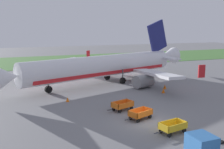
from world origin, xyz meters
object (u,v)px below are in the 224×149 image
(baggage_cart_second_in_row, at_px, (140,114))
(traffic_cone_near_plane, at_px, (163,91))
(traffic_cone_by_carts, at_px, (68,99))
(service_truck_beside_carts, at_px, (207,147))
(airplane, at_px, (108,66))
(traffic_cone_mid_apron, at_px, (165,87))
(baggage_cart_third_in_row, at_px, (122,105))
(baggage_cart_nearest, at_px, (173,127))

(baggage_cart_second_in_row, relative_size, traffic_cone_near_plane, 5.30)
(traffic_cone_near_plane, distance_m, traffic_cone_by_carts, 14.48)
(baggage_cart_second_in_row, xyz_separation_m, service_truck_beside_carts, (0.45, -9.69, 0.50))
(airplane, relative_size, traffic_cone_near_plane, 54.31)
(airplane, bearing_deg, traffic_cone_near_plane, -62.30)
(airplane, distance_m, traffic_cone_near_plane, 11.47)
(airplane, relative_size, traffic_cone_mid_apron, 53.95)
(baggage_cart_third_in_row, height_order, traffic_cone_mid_apron, baggage_cart_third_in_row)
(service_truck_beside_carts, height_order, traffic_cone_mid_apron, service_truck_beside_carts)
(baggage_cart_second_in_row, bearing_deg, service_truck_beside_carts, -87.36)
(service_truck_beside_carts, bearing_deg, airplane, 84.15)
(baggage_cart_second_in_row, relative_size, baggage_cart_third_in_row, 0.99)
(airplane, distance_m, traffic_cone_by_carts, 13.37)
(airplane, height_order, baggage_cart_second_in_row, airplane)
(traffic_cone_near_plane, bearing_deg, baggage_cart_nearest, -119.26)
(service_truck_beside_carts, bearing_deg, traffic_cone_near_plane, 66.43)
(traffic_cone_by_carts, bearing_deg, traffic_cone_mid_apron, 5.34)
(baggage_cart_third_in_row, xyz_separation_m, service_truck_beside_carts, (1.01, -13.21, 0.50))
(baggage_cart_third_in_row, bearing_deg, traffic_cone_by_carts, 131.90)
(traffic_cone_mid_apron, bearing_deg, traffic_cone_near_plane, -127.22)
(baggage_cart_nearest, relative_size, service_truck_beside_carts, 0.83)
(traffic_cone_mid_apron, bearing_deg, baggage_cart_third_in_row, -145.09)
(traffic_cone_mid_apron, height_order, traffic_cone_by_carts, traffic_cone_mid_apron)
(traffic_cone_mid_apron, bearing_deg, baggage_cart_nearest, -120.46)
(airplane, xyz_separation_m, baggage_cart_third_in_row, (-3.92, -15.20, -2.45))
(airplane, xyz_separation_m, baggage_cart_nearest, (-2.25, -23.13, -2.45))
(baggage_cart_second_in_row, relative_size, traffic_cone_mid_apron, 5.26)
(traffic_cone_by_carts, bearing_deg, baggage_cart_nearest, -63.18)
(baggage_cart_third_in_row, xyz_separation_m, traffic_cone_by_carts, (-5.37, 5.99, -0.31))
(baggage_cart_third_in_row, bearing_deg, baggage_cart_nearest, -78.15)
(baggage_cart_second_in_row, xyz_separation_m, traffic_cone_by_carts, (-5.93, 9.51, -0.31))
(baggage_cart_second_in_row, distance_m, traffic_cone_near_plane, 12.30)
(airplane, bearing_deg, baggage_cart_second_in_row, -100.17)
(airplane, relative_size, baggage_cart_nearest, 10.15)
(baggage_cart_third_in_row, distance_m, traffic_cone_mid_apron, 13.10)
(service_truck_beside_carts, bearing_deg, baggage_cart_second_in_row, 92.64)
(baggage_cart_second_in_row, bearing_deg, traffic_cone_near_plane, 46.02)
(baggage_cart_nearest, xyz_separation_m, traffic_cone_near_plane, (7.43, 13.27, -0.26))
(baggage_cart_nearest, relative_size, baggage_cart_second_in_row, 1.01)
(baggage_cart_nearest, bearing_deg, traffic_cone_near_plane, 60.74)
(airplane, xyz_separation_m, service_truck_beside_carts, (-2.91, -28.41, -1.95))
(traffic_cone_near_plane, relative_size, traffic_cone_mid_apron, 0.99)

